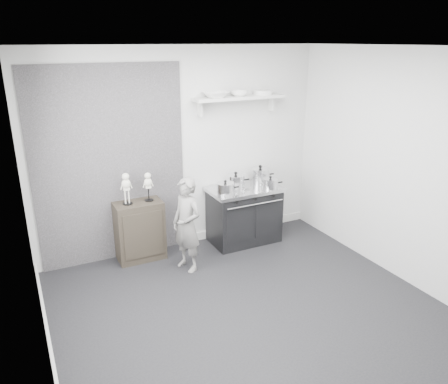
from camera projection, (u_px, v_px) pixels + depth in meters
The scene contains 15 objects.
ground at pixel (245, 307), 4.75m from camera, with size 4.00×4.00×0.00m, color black.
room_shell at pixel (233, 159), 4.30m from camera, with size 4.02×3.62×2.71m.
wall_shelf at pixel (239, 98), 5.84m from camera, with size 1.30×0.26×0.24m.
stove at pixel (244, 214), 6.20m from camera, with size 1.00×0.63×0.81m.
side_cabinet at pixel (140, 231), 5.70m from camera, with size 0.61×0.35×0.79m, color black.
child at pixel (187, 225), 5.37m from camera, with size 0.44×0.29×1.20m, color slate.
pot_front_left at pixel (225, 188), 5.81m from camera, with size 0.32×0.23×0.19m.
pot_back_left at pixel (236, 181), 6.09m from camera, with size 0.34×0.26×0.22m.
pot_back_right at pixel (260, 175), 6.27m from camera, with size 0.37×0.28×0.26m.
pot_front_right at pixel (270, 183), 6.01m from camera, with size 0.31×0.22×0.19m.
skeleton_full at pixel (126, 186), 5.43m from camera, with size 0.13×0.08×0.47m, color silver, non-canonical shape.
skeleton_torso at pixel (148, 185), 5.56m from camera, with size 0.12×0.08×0.43m, color silver, non-canonical shape.
bowl_large at pixel (215, 94), 5.67m from camera, with size 0.32×0.32×0.08m, color white.
bowl_small at pixel (239, 93), 5.82m from camera, with size 0.22×0.22×0.07m, color white.
plate_stack at pixel (263, 92), 5.97m from camera, with size 0.26×0.26×0.06m, color silver.
Camera 1 is at (-2.02, -3.55, 2.75)m, focal length 35.00 mm.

